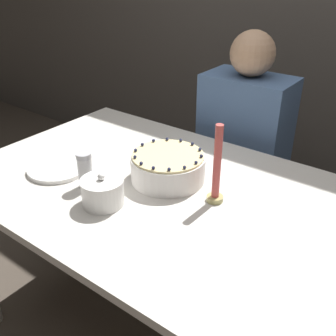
{
  "coord_description": "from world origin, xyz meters",
  "views": [
    {
      "loc": [
        0.7,
        -0.93,
        1.49
      ],
      "look_at": [
        -0.04,
        0.06,
        0.82
      ],
      "focal_mm": 42.0,
      "sensor_mm": 36.0,
      "label": 1
    }
  ],
  "objects": [
    {
      "name": "dining_table",
      "position": [
        0.0,
        0.0,
        0.66
      ],
      "size": [
        1.52,
        0.93,
        0.77
      ],
      "color": "beige",
      "rests_on": "ground_plane"
    },
    {
      "name": "cake",
      "position": [
        -0.04,
        0.06,
        0.82
      ],
      "size": [
        0.27,
        0.27,
        0.11
      ],
      "color": "white",
      "rests_on": "dining_table"
    },
    {
      "name": "sugar_bowl",
      "position": [
        -0.12,
        -0.2,
        0.82
      ],
      "size": [
        0.14,
        0.14,
        0.11
      ],
      "color": "white",
      "rests_on": "dining_table"
    },
    {
      "name": "sugar_shaker",
      "position": [
        -0.24,
        -0.16,
        0.84
      ],
      "size": [
        0.05,
        0.05,
        0.13
      ],
      "color": "white",
      "rests_on": "dining_table"
    },
    {
      "name": "plate_stack",
      "position": [
        -0.42,
        -0.14,
        0.78
      ],
      "size": [
        0.23,
        0.23,
        0.02
      ],
      "color": "white",
      "rests_on": "dining_table"
    },
    {
      "name": "candle",
      "position": [
        0.17,
        0.04,
        0.88
      ],
      "size": [
        0.06,
        0.06,
        0.27
      ],
      "color": "tan",
      "rests_on": "dining_table"
    },
    {
      "name": "person_man_blue_shirt",
      "position": [
        -0.04,
        0.66,
        0.53
      ],
      "size": [
        0.4,
        0.34,
        1.21
      ],
      "rotation": [
        0.0,
        0.0,
        3.14
      ],
      "color": "#2D2D38",
      "rests_on": "ground_plane"
    }
  ]
}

